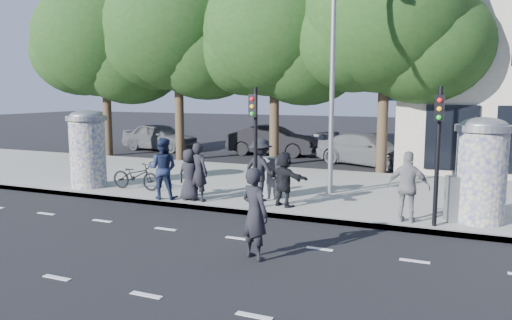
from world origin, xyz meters
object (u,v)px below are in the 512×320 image
at_px(ped_c, 163,168).
at_px(ped_f, 284,179).
at_px(ped_e, 408,187).
at_px(man_road, 255,214).
at_px(car_mid, 273,141).
at_px(traffic_pole_near, 255,135).
at_px(car_right, 368,150).
at_px(ad_column_right, 481,168).
at_px(cabinet_right, 458,199).
at_px(traffic_pole_far, 438,142).
at_px(ped_b, 199,172).
at_px(bicycle, 136,176).
at_px(ped_d, 260,170).
at_px(street_lamp, 332,47).
at_px(car_left, 160,137).
at_px(ad_column_left, 88,147).
at_px(cabinet_left, 271,177).
at_px(ped_a, 190,175).

bearing_deg(ped_c, ped_f, 172.51).
xyz_separation_m(ped_e, ped_f, (-3.47, 0.41, -0.11)).
relative_size(man_road, car_mid, 0.39).
xyz_separation_m(traffic_pole_near, car_right, (1.12, 10.68, -1.50)).
height_order(ad_column_right, cabinet_right, ad_column_right).
relative_size(traffic_pole_far, ped_b, 1.92).
height_order(bicycle, cabinet_right, cabinet_right).
height_order(ped_d, bicycle, ped_d).
bearing_deg(ped_d, car_mid, -53.05).
relative_size(man_road, cabinet_right, 1.64).
bearing_deg(ped_e, ad_column_right, -155.11).
bearing_deg(ad_column_right, traffic_pole_far, -137.79).
relative_size(traffic_pole_near, traffic_pole_far, 1.00).
relative_size(street_lamp, car_left, 1.71).
xyz_separation_m(ped_b, ped_c, (-1.17, -0.16, 0.06)).
distance_m(ad_column_left, ad_column_right, 12.40).
distance_m(traffic_pole_near, car_left, 16.34).
xyz_separation_m(ped_b, ped_d, (1.69, 0.77, 0.06)).
relative_size(ped_c, car_right, 0.37).
xyz_separation_m(traffic_pole_near, car_left, (-11.21, 11.80, -1.43)).
relative_size(ped_e, car_mid, 0.37).
bearing_deg(cabinet_right, ped_e, -177.03).
relative_size(ped_f, bicycle, 0.88).
distance_m(traffic_pole_far, ped_d, 5.26).
relative_size(ped_b, cabinet_right, 1.51).
xyz_separation_m(traffic_pole_far, street_lamp, (-3.40, 2.84, 2.56)).
distance_m(traffic_pole_far, cabinet_right, 1.74).
xyz_separation_m(ad_column_right, street_lamp, (-4.40, 1.93, 3.26)).
xyz_separation_m(street_lamp, man_road, (0.15, -6.39, -3.84)).
distance_m(man_road, cabinet_left, 5.41).
distance_m(traffic_pole_far, car_right, 11.39).
bearing_deg(car_left, cabinet_left, -126.75).
xyz_separation_m(traffic_pole_far, car_left, (-16.01, 11.80, -1.43)).
bearing_deg(car_right, ad_column_left, 161.47).
distance_m(cabinet_left, car_mid, 11.50).
bearing_deg(cabinet_left, street_lamp, 49.70).
relative_size(traffic_pole_far, ped_d, 1.80).
bearing_deg(ad_column_left, cabinet_right, 0.11).
xyz_separation_m(ad_column_right, ped_b, (-7.74, -0.69, -0.50)).
xyz_separation_m(traffic_pole_far, ped_e, (-0.66, 0.16, -1.18)).
relative_size(ped_c, ped_e, 1.04).
bearing_deg(ped_b, ped_d, -143.58).
height_order(traffic_pole_near, bicycle, traffic_pole_near).
bearing_deg(car_left, traffic_pole_far, -120.40).
distance_m(ped_a, ped_c, 0.90).
relative_size(ped_a, ped_e, 0.87).
xyz_separation_m(ped_b, ped_e, (6.07, -0.06, 0.02)).
xyz_separation_m(ped_f, man_road, (0.88, -4.11, 0.01)).
height_order(traffic_pole_near, ped_d, traffic_pole_near).
xyz_separation_m(ped_b, bicycle, (-2.84, 0.70, -0.41)).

